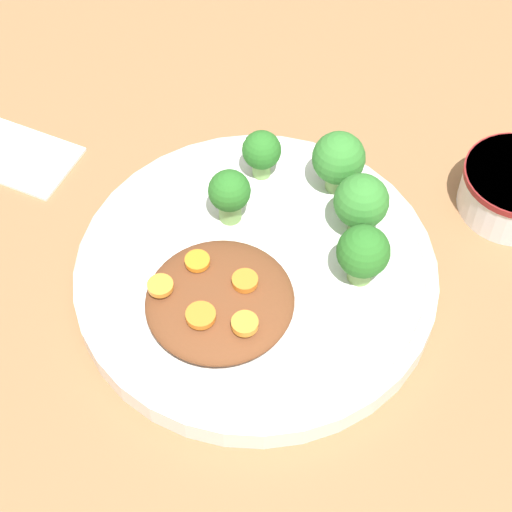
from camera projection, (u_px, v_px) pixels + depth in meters
name	position (u px, v px, depth m)	size (l,w,h in m)	color
ground_plane	(256.00, 283.00, 0.70)	(4.00, 4.00, 0.00)	#8C603D
plate	(256.00, 273.00, 0.68)	(0.29, 0.29, 0.03)	silver
stew_mound	(220.00, 301.00, 0.65)	(0.11, 0.11, 0.02)	brown
broccoli_floret_0	(262.00, 152.00, 0.72)	(0.03, 0.03, 0.05)	#7FA85B
broccoli_floret_1	(339.00, 160.00, 0.70)	(0.04, 0.04, 0.06)	#7FA85B
broccoli_floret_2	(229.00, 194.00, 0.68)	(0.03, 0.03, 0.05)	#759E51
broccoli_floret_3	(361.00, 202.00, 0.67)	(0.04, 0.04, 0.06)	#759E51
broccoli_floret_4	(363.00, 253.00, 0.65)	(0.04, 0.04, 0.05)	#759E51
carrot_slice_0	(245.00, 324.00, 0.62)	(0.02, 0.02, 0.01)	orange
carrot_slice_1	(197.00, 261.00, 0.65)	(0.02, 0.02, 0.00)	orange
carrot_slice_2	(201.00, 315.00, 0.62)	(0.02, 0.02, 0.01)	orange
carrot_slice_3	(245.00, 281.00, 0.64)	(0.02, 0.02, 0.01)	orange
carrot_slice_4	(160.00, 286.00, 0.64)	(0.02, 0.02, 0.00)	orange
napkin	(18.00, 155.00, 0.78)	(0.12, 0.10, 0.01)	white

